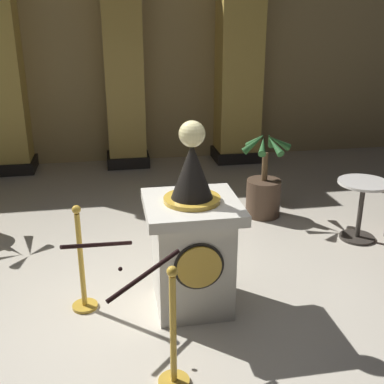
{
  "coord_description": "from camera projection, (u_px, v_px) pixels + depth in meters",
  "views": [
    {
      "loc": [
        -0.32,
        -4.01,
        2.65
      ],
      "look_at": [
        0.37,
        -0.09,
        1.15
      ],
      "focal_mm": 45.23,
      "sensor_mm": 36.0,
      "label": 1
    }
  ],
  "objects": [
    {
      "name": "ground_plane",
      "position": [
        153.0,
        303.0,
        4.68
      ],
      "size": [
        11.74,
        11.74,
        0.0
      ],
      "primitive_type": "plane",
      "color": "beige"
    },
    {
      "name": "back_wall",
      "position": [
        123.0,
        63.0,
        8.66
      ],
      "size": [
        11.74,
        0.16,
        3.56
      ],
      "primitive_type": "cube",
      "color": "tan",
      "rests_on": "ground_plane"
    },
    {
      "name": "pedestal_clock",
      "position": [
        192.0,
        241.0,
        4.42
      ],
      "size": [
        0.85,
        0.85,
        1.79
      ],
      "color": "beige",
      "rests_on": "ground_plane"
    },
    {
      "name": "stanchion_near",
      "position": [
        82.0,
        273.0,
        4.48
      ],
      "size": [
        0.24,
        0.24,
        1.05
      ],
      "color": "gold",
      "rests_on": "ground_plane"
    },
    {
      "name": "stanchion_far",
      "position": [
        173.0,
        345.0,
        3.55
      ],
      "size": [
        0.24,
        0.24,
        1.01
      ],
      "color": "gold",
      "rests_on": "ground_plane"
    },
    {
      "name": "velvet_rope",
      "position": [
        120.0,
        259.0,
        3.86
      ],
      "size": [
        0.95,
        0.96,
        0.22
      ],
      "color": "black"
    },
    {
      "name": "column_left",
      "position": [
        0.0,
        72.0,
        8.04
      ],
      "size": [
        0.87,
        0.87,
        3.42
      ],
      "color": "black",
      "rests_on": "ground_plane"
    },
    {
      "name": "column_right",
      "position": [
        238.0,
        68.0,
        8.7
      ],
      "size": [
        0.9,
        0.9,
        3.42
      ],
      "color": "black",
      "rests_on": "ground_plane"
    },
    {
      "name": "column_centre_rear",
      "position": [
        124.0,
        70.0,
        8.37
      ],
      "size": [
        0.79,
        0.79,
        3.42
      ],
      "color": "black",
      "rests_on": "ground_plane"
    },
    {
      "name": "potted_palm_right",
      "position": [
        264.0,
        189.0,
        6.57
      ],
      "size": [
        0.69,
        0.63,
        1.2
      ],
      "color": "#4C3828",
      "rests_on": "ground_plane"
    },
    {
      "name": "cafe_table",
      "position": [
        361.0,
        203.0,
        5.84
      ],
      "size": [
        0.61,
        0.61,
        0.75
      ],
      "color": "#332D28",
      "rests_on": "ground_plane"
    }
  ]
}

